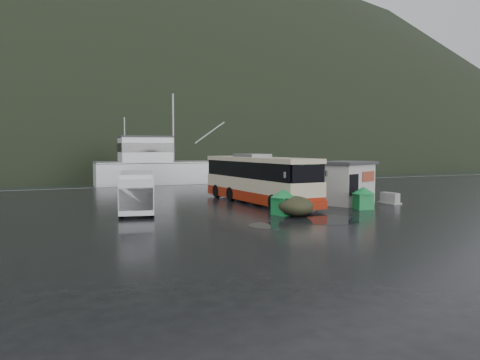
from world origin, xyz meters
name	(u,v)px	position (x,y,z in m)	size (l,w,h in m)	color
ground	(250,211)	(0.00, 0.00, 0.00)	(160.00, 160.00, 0.00)	black
harbor_water	(73,161)	(0.00, 110.00, 0.00)	(300.00, 180.00, 0.02)	black
quay_edge	(160,186)	(0.00, 20.00, 0.00)	(160.00, 0.60, 1.50)	#999993
headland	(69,154)	(10.00, 250.00, 0.00)	(780.00, 540.00, 570.00)	black
coach_bus	(258,203)	(2.33, 3.43, 0.00)	(2.94, 11.70, 3.31)	beige
white_van	(137,212)	(-6.14, 2.19, 0.00)	(1.93, 5.58, 2.33)	silver
waste_bin_left	(283,215)	(0.99, -2.21, 0.00)	(1.02, 1.02, 1.42)	#167E3A
waste_bin_right	(363,209)	(6.58, -2.14, 0.00)	(0.98, 0.98, 1.36)	#167E3A
dome_tent	(295,215)	(1.49, -2.66, 0.00)	(1.93, 2.70, 1.06)	#2F311D
ticket_kiosk	(346,204)	(7.21, 0.35, 0.00)	(3.59, 2.72, 2.81)	beige
jersey_barrier_a	(307,207)	(4.02, 0.11, 0.00)	(0.85, 1.71, 0.85)	#999993
jersey_barrier_b	(347,206)	(6.60, -0.52, 0.00)	(0.81, 1.61, 0.81)	#999993
jersey_barrier_c	(390,204)	(10.06, -0.62, 0.00)	(0.73, 1.46, 0.73)	#999993
fishing_trawler	(201,179)	(6.91, 27.40, 0.00)	(28.40, 6.21, 11.36)	silver
puddles	(314,212)	(3.07, -2.16, 0.01)	(11.15, 11.95, 0.01)	black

